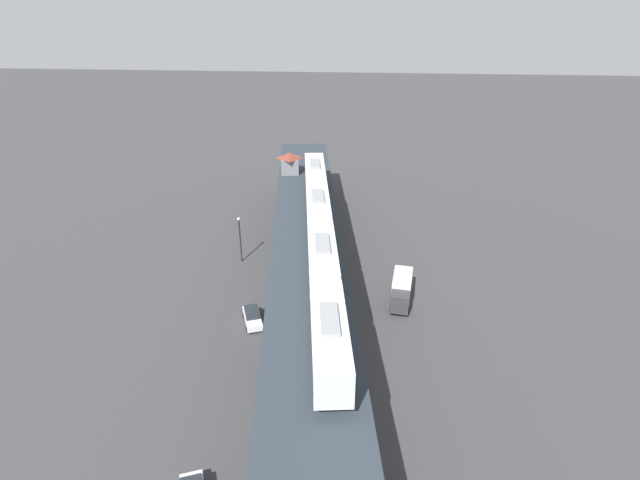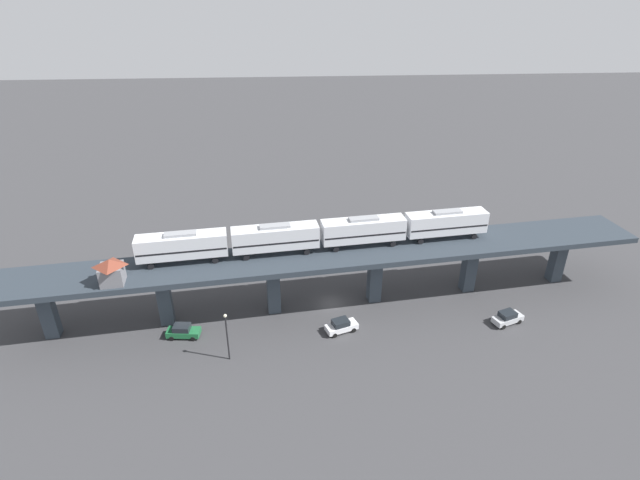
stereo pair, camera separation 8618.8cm
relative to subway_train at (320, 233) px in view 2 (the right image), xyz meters
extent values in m
plane|color=#38383A|center=(1.22, 1.61, -11.22)|extent=(400.00, 400.00, 0.00)
cube|color=#283039|center=(1.22, 1.61, -2.94)|extent=(19.22, 92.35, 0.80)
cube|color=#333D47|center=(5.77, -36.62, -7.28)|extent=(2.00, 2.00, 7.88)
cube|color=#333D47|center=(4.00, -21.73, -7.28)|extent=(2.00, 2.00, 7.88)
cube|color=#333D47|center=(2.22, -6.83, -7.28)|extent=(2.00, 2.00, 7.88)
cube|color=#333D47|center=(0.45, 8.06, -7.28)|extent=(2.00, 2.00, 7.88)
cube|color=#333D47|center=(-1.32, 22.96, -7.28)|extent=(2.00, 2.00, 7.88)
cube|color=#333D47|center=(-3.10, 37.85, -7.28)|extent=(2.00, 2.00, 7.88)
cube|color=silver|center=(2.24, -18.77, 0.00)|extent=(4.20, 12.25, 3.10)
cube|color=black|center=(2.24, -18.77, -0.30)|extent=(4.21, 12.01, 0.24)
cube|color=gray|center=(2.24, -18.77, 1.73)|extent=(1.89, 4.34, 0.36)
cylinder|color=black|center=(1.55, -23.08, -2.12)|extent=(0.32, 0.86, 0.84)
cylinder|color=black|center=(3.91, -22.80, -2.12)|extent=(0.32, 0.86, 0.84)
cylinder|color=black|center=(0.56, -14.74, -2.12)|extent=(0.32, 0.86, 0.84)
cylinder|color=black|center=(2.92, -14.46, -2.12)|extent=(0.32, 0.86, 0.84)
cube|color=silver|center=(0.75, -6.26, 0.00)|extent=(4.20, 12.25, 3.10)
cube|color=black|center=(0.75, -6.26, -0.30)|extent=(4.21, 12.01, 0.24)
cube|color=gray|center=(0.75, -6.26, 1.73)|extent=(1.89, 4.34, 0.36)
cylinder|color=black|center=(0.06, -10.57, -2.12)|extent=(0.32, 0.86, 0.84)
cylinder|color=black|center=(2.42, -10.29, -2.12)|extent=(0.32, 0.86, 0.84)
cylinder|color=black|center=(-0.93, -2.23, -2.12)|extent=(0.32, 0.86, 0.84)
cylinder|color=black|center=(1.43, -1.94, -2.12)|extent=(0.32, 0.86, 0.84)
cube|color=silver|center=(-0.75, 6.26, 0.00)|extent=(4.20, 12.25, 3.10)
cube|color=black|center=(-0.75, 6.26, -0.30)|extent=(4.21, 12.01, 0.24)
cube|color=gray|center=(-0.75, 6.26, 1.73)|extent=(1.89, 4.34, 0.36)
cylinder|color=black|center=(-1.43, 1.94, -2.12)|extent=(0.32, 0.86, 0.84)
cylinder|color=black|center=(0.93, 2.23, -2.12)|extent=(0.32, 0.86, 0.84)
cylinder|color=black|center=(-2.42, 10.29, -2.12)|extent=(0.32, 0.86, 0.84)
cylinder|color=black|center=(-0.06, 10.57, -2.12)|extent=(0.32, 0.86, 0.84)
cube|color=silver|center=(-2.24, 18.77, 0.00)|extent=(4.20, 12.25, 3.10)
cube|color=black|center=(-2.24, 18.77, -0.30)|extent=(4.21, 12.01, 0.24)
cube|color=gray|center=(-2.24, 18.77, 1.73)|extent=(1.89, 4.34, 0.36)
cylinder|color=black|center=(-2.92, 14.46, -2.12)|extent=(0.32, 0.86, 0.84)
cylinder|color=black|center=(-0.56, 14.74, -2.12)|extent=(0.32, 0.86, 0.84)
cylinder|color=black|center=(-3.91, 22.80, -2.12)|extent=(0.32, 0.86, 0.84)
cylinder|color=black|center=(-1.55, 23.08, -2.12)|extent=(0.32, 0.86, 0.84)
cube|color=slate|center=(7.02, -26.79, -1.29)|extent=(3.11, 3.11, 2.50)
pyramid|color=brown|center=(7.02, -26.79, 0.41)|extent=(3.58, 3.58, 0.90)
cube|color=#B7BABF|center=(7.62, 25.82, -10.49)|extent=(3.22, 4.75, 0.80)
cube|color=#1E2328|center=(7.68, 25.67, -9.71)|extent=(2.30, 2.63, 0.76)
cylinder|color=black|center=(7.32, 24.18, -10.89)|extent=(0.46, 0.70, 0.66)
cylinder|color=black|center=(8.93, 24.77, -10.89)|extent=(0.46, 0.70, 0.66)
cylinder|color=black|center=(6.32, 26.86, -10.89)|extent=(0.46, 0.70, 0.66)
cylinder|color=black|center=(7.93, 27.45, -10.89)|extent=(0.46, 0.70, 0.66)
cube|color=#1E6638|center=(7.46, -18.97, -10.49)|extent=(2.23, 4.56, 0.80)
cube|color=#1E2328|center=(7.44, -19.12, -9.71)|extent=(1.85, 2.35, 0.76)
cylinder|color=black|center=(6.46, -20.31, -10.89)|extent=(0.30, 0.68, 0.66)
cylinder|color=black|center=(8.17, -20.48, -10.89)|extent=(0.30, 0.68, 0.66)
cylinder|color=black|center=(6.75, -17.46, -10.89)|extent=(0.30, 0.68, 0.66)
cylinder|color=black|center=(8.45, -17.63, -10.89)|extent=(0.30, 0.68, 0.66)
cube|color=silver|center=(7.80, 2.40, -10.49)|extent=(3.18, 4.75, 0.80)
cube|color=#1E2328|center=(7.85, 2.25, -9.71)|extent=(2.29, 2.62, 0.76)
cylinder|color=black|center=(7.47, 0.76, -10.89)|extent=(0.45, 0.70, 0.66)
cylinder|color=black|center=(9.08, 1.34, -10.89)|extent=(0.45, 0.70, 0.66)
cylinder|color=black|center=(6.51, 3.45, -10.89)|extent=(0.45, 0.70, 0.66)
cylinder|color=black|center=(8.12, 4.03, -10.89)|extent=(0.45, 0.70, 0.66)
cube|color=#333338|center=(-9.59, -1.07, -9.57)|extent=(2.45, 2.27, 2.30)
cube|color=silver|center=(-10.07, -4.64, -9.37)|extent=(2.97, 5.46, 2.70)
cylinder|color=black|center=(-8.61, -1.20, -10.72)|extent=(0.48, 1.04, 1.00)
cylinder|color=black|center=(-10.57, -0.94, -10.72)|extent=(0.48, 1.04, 1.00)
cylinder|color=black|center=(-9.25, -6.32, -10.72)|extent=(0.48, 1.04, 1.00)
cylinder|color=black|center=(-11.30, -6.05, -10.72)|extent=(0.48, 1.04, 1.00)
cylinder|color=black|center=(12.41, -12.44, -7.97)|extent=(0.20, 0.20, 6.50)
sphere|color=beige|center=(12.41, -12.44, -4.50)|extent=(0.44, 0.44, 0.44)
camera|label=1|loc=(-4.01, 49.90, 24.17)|focal=28.00mm
camera|label=2|loc=(62.42, -4.52, 31.50)|focal=28.00mm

